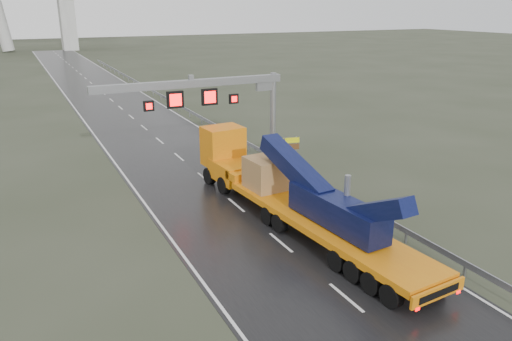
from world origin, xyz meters
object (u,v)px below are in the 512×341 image
sign_gantry (218,97)px  exit_sign_pair (290,146)px  heavy_haul_truck (279,185)px  striped_barrier (268,146)px

sign_gantry → exit_sign_pair: size_ratio=5.99×
heavy_haul_truck → sign_gantry: bearing=83.6°
heavy_haul_truck → striped_barrier: heavy_haul_truck is taller
heavy_haul_truck → exit_sign_pair: bearing=51.3°
sign_gantry → exit_sign_pair: (5.00, -2.60, -3.87)m
heavy_haul_truck → exit_sign_pair: heavy_haul_truck is taller
exit_sign_pair → striped_barrier: bearing=97.3°
heavy_haul_truck → striped_barrier: (5.71, 12.47, -1.29)m
sign_gantry → heavy_haul_truck: (-0.32, -10.46, -3.73)m
heavy_haul_truck → exit_sign_pair: size_ratio=8.40×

